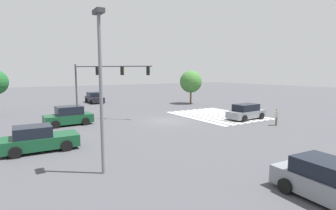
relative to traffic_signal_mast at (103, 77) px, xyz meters
name	(u,v)px	position (x,y,z in m)	size (l,w,h in m)	color
ground_plane	(168,121)	(-4.87, -4.87, -4.29)	(151.58, 151.58, 0.00)	#47474C
crosswalk_markings	(217,115)	(-4.87, -11.36, -4.29)	(10.03, 7.25, 0.01)	silver
traffic_signal_mast	(103,77)	(0.00, 0.00, 0.00)	(6.10, 6.10, 5.65)	#47474C
car_0	(38,139)	(-9.16, 7.14, -3.57)	(2.20, 4.42, 1.57)	#144728
car_1	(246,112)	(-8.28, -12.22, -3.54)	(2.15, 4.46, 1.57)	gray
car_2	(334,184)	(-22.04, -1.42, -3.57)	(4.55, 2.31, 1.53)	gray
car_4	(94,98)	(14.73, -3.23, -3.53)	(4.77, 2.20, 1.66)	black
car_5	(69,116)	(-1.77, 3.90, -3.49)	(2.28, 4.20, 1.72)	#144728
pedestrian	(277,116)	(-11.95, -12.06, -3.43)	(0.41, 0.41, 1.56)	brown
street_light_pole_a	(101,77)	(-14.80, 4.92, 0.28)	(0.80, 0.36, 7.57)	slate
tree_corner_c	(191,82)	(5.60, -15.48, -0.91)	(3.37, 3.37, 5.08)	brown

